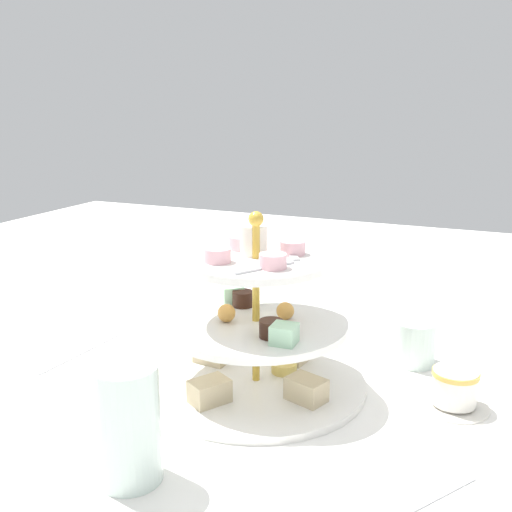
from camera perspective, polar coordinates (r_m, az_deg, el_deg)
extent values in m
plane|color=white|center=(0.85, 0.00, -12.11)|extent=(2.40, 2.40, 0.00)
cylinder|color=white|center=(0.85, 0.00, -11.81)|extent=(0.30, 0.30, 0.01)
cylinder|color=white|center=(0.82, 0.00, -6.39)|extent=(0.25, 0.25, 0.01)
cylinder|color=white|center=(0.79, 0.00, -0.54)|extent=(0.19, 0.19, 0.01)
cylinder|color=gold|center=(0.81, 0.00, -4.67)|extent=(0.01, 0.01, 0.23)
sphere|color=gold|center=(0.78, 0.00, 3.50)|extent=(0.02, 0.02, 0.02)
cube|color=#CCB78E|center=(0.79, 4.74, -12.35)|extent=(0.05, 0.06, 0.03)
cube|color=#CCB78E|center=(0.90, 3.78, -8.85)|extent=(0.05, 0.04, 0.03)
cube|color=#CCB78E|center=(0.90, -4.13, -8.97)|extent=(0.04, 0.05, 0.03)
cube|color=#CCB78E|center=(0.79, -4.39, -12.53)|extent=(0.06, 0.05, 0.03)
cylinder|color=#E5C660|center=(0.87, 2.66, -10.39)|extent=(0.04, 0.04, 0.01)
cylinder|color=#381E14|center=(0.87, -1.24, -4.02)|extent=(0.03, 0.03, 0.02)
cylinder|color=#381E14|center=(0.76, 1.43, -6.83)|extent=(0.03, 0.03, 0.02)
cube|color=#B2E5BC|center=(0.89, -2.20, -3.54)|extent=(0.04, 0.04, 0.02)
cube|color=#B2E5BC|center=(0.74, 2.65, -7.33)|extent=(0.03, 0.03, 0.02)
sphere|color=gold|center=(0.81, -2.78, -5.36)|extent=(0.02, 0.02, 0.02)
sphere|color=gold|center=(0.82, 2.76, -5.16)|extent=(0.02, 0.02, 0.02)
cylinder|color=#F2B7C1|center=(0.81, 3.45, 0.79)|extent=(0.03, 0.03, 0.02)
cylinder|color=#F2B7C1|center=(0.84, -1.40, 1.25)|extent=(0.03, 0.03, 0.02)
cylinder|color=#F2B7C1|center=(0.77, -3.62, 0.07)|extent=(0.03, 0.03, 0.02)
cylinder|color=#F2B7C1|center=(0.74, 1.58, -0.47)|extent=(0.03, 0.03, 0.02)
cylinder|color=white|center=(0.80, -0.22, 1.50)|extent=(0.04, 0.04, 0.04)
cube|color=silver|center=(0.74, 0.72, -1.08)|extent=(0.08, 0.05, 0.00)
cube|color=silver|center=(0.82, 3.05, 0.41)|extent=(0.08, 0.06, 0.00)
cylinder|color=silver|center=(0.65, -11.95, -15.11)|extent=(0.07, 0.07, 0.13)
cylinder|color=silver|center=(0.94, 14.61, -7.84)|extent=(0.06, 0.06, 0.07)
cylinder|color=white|center=(0.84, 17.99, -13.13)|extent=(0.09, 0.09, 0.01)
cylinder|color=white|center=(0.83, 18.13, -11.57)|extent=(0.06, 0.06, 0.04)
cylinder|color=gold|center=(0.82, 18.23, -10.40)|extent=(0.06, 0.06, 0.01)
cube|color=silver|center=(0.99, -16.26, -8.66)|extent=(0.17, 0.03, 0.00)
cube|color=silver|center=(0.65, 14.62, -21.59)|extent=(0.15, 0.10, 0.00)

